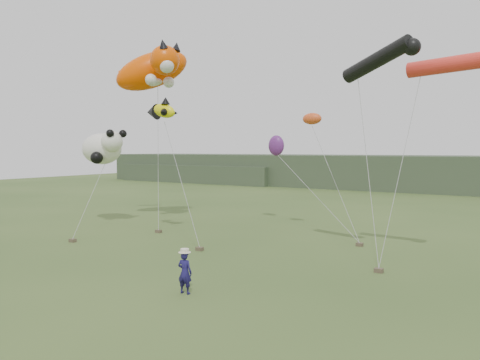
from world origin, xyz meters
name	(u,v)px	position (x,y,z in m)	size (l,w,h in m)	color
ground	(175,277)	(0.00, 0.00, 0.00)	(120.00, 120.00, 0.00)	#385123
headland	(395,173)	(-3.11, 44.69, 1.92)	(90.00, 13.00, 4.00)	#2D3D28
festival_attendant	(185,273)	(1.60, -1.42, 0.71)	(0.52, 0.34, 1.41)	#1A154F
sandbag_anchors	(224,246)	(-1.44, 5.34, 0.08)	(15.34, 7.16, 0.17)	brown
cat_kite	(154,69)	(-9.15, 8.95, 9.81)	(6.29, 5.12, 3.69)	#E74B00
fish_kite	(160,111)	(-6.01, 5.92, 6.85)	(2.29, 1.50, 1.23)	yellow
tube_kites	(421,60)	(7.19, 6.98, 8.41)	(6.46, 2.33, 1.54)	black
panda_kite	(103,148)	(-11.88, 7.11, 4.85)	(3.47, 2.24, 2.16)	white
misc_kites	(287,138)	(-1.89, 12.97, 5.49)	(4.52, 2.82, 2.49)	#D64C1E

